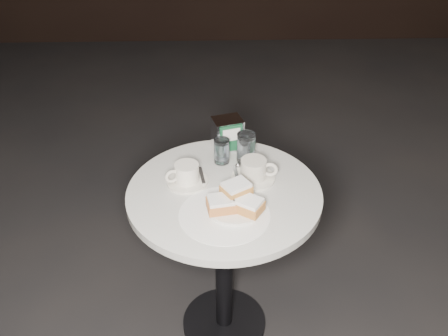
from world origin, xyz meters
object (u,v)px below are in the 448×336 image
at_px(coffee_cup_left, 186,175).
at_px(water_glass_right, 246,148).
at_px(water_glass_left, 222,151).
at_px(beignet_plate, 235,202).
at_px(napkin_dispenser, 227,134).
at_px(cafe_table, 224,232).
at_px(coffee_cup_right, 254,171).

xyz_separation_m(coffee_cup_left, water_glass_right, (0.22, 0.14, 0.02)).
relative_size(water_glass_left, water_glass_right, 0.84).
bearing_deg(beignet_plate, napkin_dispenser, 91.71).
bearing_deg(beignet_plate, water_glass_left, 97.19).
bearing_deg(cafe_table, water_glass_left, 91.21).
height_order(beignet_plate, napkin_dispenser, napkin_dispenser).
height_order(coffee_cup_right, water_glass_right, water_glass_right).
bearing_deg(napkin_dispenser, coffee_cup_left, -140.57).
bearing_deg(napkin_dispenser, water_glass_right, -69.24).
distance_m(cafe_table, coffee_cup_left, 0.27).
relative_size(water_glass_left, napkin_dispenser, 0.74).
bearing_deg(water_glass_left, napkin_dispenser, 75.50).
relative_size(cafe_table, coffee_cup_right, 4.06).
xyz_separation_m(cafe_table, coffee_cup_left, (-0.14, 0.05, 0.23)).
distance_m(cafe_table, water_glass_left, 0.31).
relative_size(beignet_plate, napkin_dispenser, 1.56).
bearing_deg(napkin_dispenser, water_glass_left, -120.97).
bearing_deg(water_glass_right, cafe_table, -114.82).
bearing_deg(water_glass_right, coffee_cup_right, -80.76).
bearing_deg(coffee_cup_left, cafe_table, -45.37).
xyz_separation_m(beignet_plate, napkin_dispenser, (-0.01, 0.39, 0.03)).
bearing_deg(coffee_cup_right, water_glass_left, 142.58).
distance_m(water_glass_left, water_glass_right, 0.09).
bearing_deg(cafe_table, water_glass_right, 65.18).
height_order(water_glass_left, water_glass_right, water_glass_right).
distance_m(water_glass_left, napkin_dispenser, 0.10).
height_order(beignet_plate, coffee_cup_right, beignet_plate).
bearing_deg(water_glass_left, beignet_plate, -82.81).
bearing_deg(coffee_cup_right, cafe_table, -139.85).
relative_size(coffee_cup_left, water_glass_right, 1.71).
relative_size(coffee_cup_right, napkin_dispenser, 1.38).
relative_size(cafe_table, water_glass_left, 7.61).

